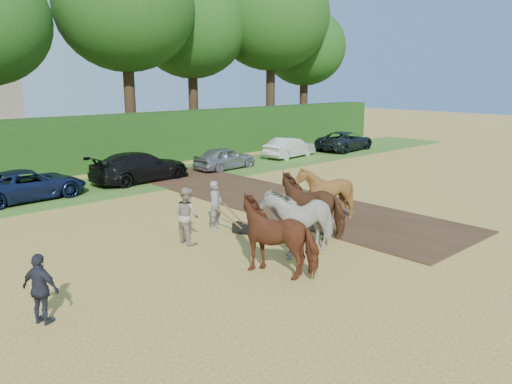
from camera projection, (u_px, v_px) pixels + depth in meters
name	position (u px, v px, depth m)	size (l,w,h in m)	color
ground	(397.00, 247.00, 15.14)	(120.00, 120.00, 0.00)	gold
earth_strip	(272.00, 198.00, 21.15)	(4.50, 17.00, 0.05)	#472D1C
grass_verge	(154.00, 179.00, 25.19)	(50.00, 5.00, 0.03)	#38601E
hedgerow	(110.00, 142.00, 28.09)	(46.00, 1.60, 3.00)	#14380F
spectator_near	(187.00, 215.00, 15.35)	(0.86, 0.67, 1.76)	#B5A88E
spectator_far	(41.00, 289.00, 10.27)	(0.90, 0.37, 1.53)	#22232D
plough_team	(303.00, 211.00, 15.44)	(6.60, 5.71, 1.99)	#5F2D17
parked_cars	(142.00, 168.00, 24.60)	(36.68, 2.90, 1.48)	#BABBC1
treeline	(46.00, 5.00, 27.59)	(48.70, 10.60, 14.21)	#382616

